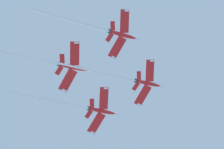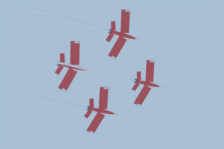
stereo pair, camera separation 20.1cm
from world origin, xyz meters
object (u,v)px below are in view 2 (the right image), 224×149
jet_lead (134,80)px  jet_slot (51,62)px  jet_left_wing (81,107)px  jet_right_wing (103,29)px

jet_lead → jet_slot: size_ratio=0.98×
jet_lead → jet_slot: jet_lead is taller
jet_left_wing → jet_right_wing: (23.08, 21.12, 0.07)m
jet_left_wing → jet_slot: 21.77m
jet_slot → jet_left_wing: bearing=176.0°
jet_lead → jet_slot: bearing=-48.1°
jet_lead → jet_slot: 34.62m
jet_right_wing → jet_left_wing: bearing=-137.5°
jet_lead → jet_left_wing: jet_lead is taller
jet_left_wing → jet_right_wing: 31.28m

